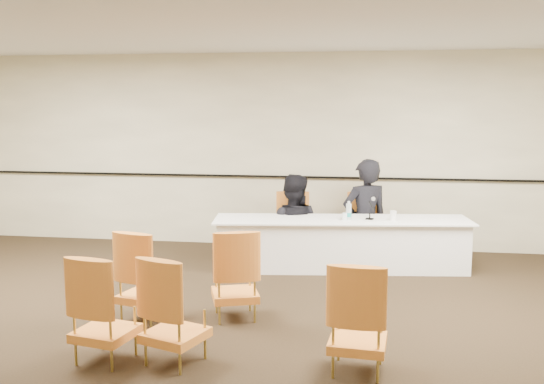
{
  "coord_description": "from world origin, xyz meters",
  "views": [
    {
      "loc": [
        1.33,
        -5.31,
        2.19
      ],
      "look_at": [
        0.12,
        2.6,
        1.05
      ],
      "focal_mm": 40.0,
      "sensor_mm": 36.0,
      "label": 1
    }
  ],
  "objects_px": {
    "panelist_main": "(365,224)",
    "microphone": "(370,209)",
    "water_bottle": "(349,211)",
    "drinking_glass": "(345,217)",
    "aud_chair_back_left": "(105,308)",
    "panelist_main_chair": "(365,227)",
    "panel_table": "(341,244)",
    "aud_chair_front_left": "(145,275)",
    "aud_chair_back_mid": "(175,309)",
    "coffee_cup": "(393,216)",
    "panelist_second": "(293,233)",
    "panelist_second_chair": "(293,226)",
    "aud_chair_front_mid": "(235,273)",
    "aud_chair_back_right": "(358,316)"
  },
  "relations": [
    {
      "from": "drinking_glass",
      "to": "aud_chair_back_left",
      "type": "xyz_separation_m",
      "value": [
        -1.94,
        -3.23,
        -0.26
      ]
    },
    {
      "from": "panel_table",
      "to": "drinking_glass",
      "type": "relative_size",
      "value": 34.23
    },
    {
      "from": "panelist_main",
      "to": "coffee_cup",
      "type": "xyz_separation_m",
      "value": [
        0.36,
        -0.6,
        0.24
      ]
    },
    {
      "from": "panelist_second",
      "to": "aud_chair_back_left",
      "type": "bearing_deg",
      "value": 78.3
    },
    {
      "from": "panelist_main",
      "to": "microphone",
      "type": "relative_size",
      "value": 6.42
    },
    {
      "from": "panelist_second_chair",
      "to": "microphone",
      "type": "distance_m",
      "value": 1.22
    },
    {
      "from": "panelist_second_chair",
      "to": "microphone",
      "type": "height_order",
      "value": "microphone"
    },
    {
      "from": "panelist_main_chair",
      "to": "aud_chair_back_mid",
      "type": "distance_m",
      "value": 4.16
    },
    {
      "from": "water_bottle",
      "to": "aud_chair_front_left",
      "type": "relative_size",
      "value": 0.27
    },
    {
      "from": "microphone",
      "to": "water_bottle",
      "type": "distance_m",
      "value": 0.28
    },
    {
      "from": "panel_table",
      "to": "water_bottle",
      "type": "xyz_separation_m",
      "value": [
        0.09,
        -0.05,
        0.47
      ]
    },
    {
      "from": "microphone",
      "to": "water_bottle",
      "type": "height_order",
      "value": "microphone"
    },
    {
      "from": "microphone",
      "to": "aud_chair_front_mid",
      "type": "height_order",
      "value": "microphone"
    },
    {
      "from": "panelist_second_chair",
      "to": "water_bottle",
      "type": "distance_m",
      "value": 1.0
    },
    {
      "from": "aud_chair_front_mid",
      "to": "aud_chair_back_mid",
      "type": "bearing_deg",
      "value": -121.62
    },
    {
      "from": "panelist_second",
      "to": "coffee_cup",
      "type": "relative_size",
      "value": 12.83
    },
    {
      "from": "aud_chair_back_left",
      "to": "panelist_main_chair",
      "type": "bearing_deg",
      "value": 71.79
    },
    {
      "from": "microphone",
      "to": "aud_chair_back_left",
      "type": "relative_size",
      "value": 0.31
    },
    {
      "from": "coffee_cup",
      "to": "aud_chair_front_mid",
      "type": "bearing_deg",
      "value": -129.23
    },
    {
      "from": "microphone",
      "to": "aud_chair_back_right",
      "type": "xyz_separation_m",
      "value": [
        -0.11,
        -3.21,
        -0.36
      ]
    },
    {
      "from": "panelist_second",
      "to": "aud_chair_back_mid",
      "type": "distance_m",
      "value": 3.76
    },
    {
      "from": "panelist_second",
      "to": "aud_chair_back_right",
      "type": "height_order",
      "value": "panelist_second"
    },
    {
      "from": "microphone",
      "to": "aud_chair_front_left",
      "type": "distance_m",
      "value": 3.26
    },
    {
      "from": "panel_table",
      "to": "microphone",
      "type": "height_order",
      "value": "microphone"
    },
    {
      "from": "panelist_main_chair",
      "to": "aud_chair_front_mid",
      "type": "height_order",
      "value": "same"
    },
    {
      "from": "panelist_main",
      "to": "panelist_main_chair",
      "type": "distance_m",
      "value": 0.04
    },
    {
      "from": "panelist_main",
      "to": "aud_chair_back_left",
      "type": "height_order",
      "value": "panelist_main"
    },
    {
      "from": "drinking_glass",
      "to": "panelist_main_chair",
      "type": "bearing_deg",
      "value": 67.49
    },
    {
      "from": "drinking_glass",
      "to": "aud_chair_back_right",
      "type": "bearing_deg",
      "value": -85.98
    },
    {
      "from": "aud_chair_front_left",
      "to": "aud_chair_back_left",
      "type": "bearing_deg",
      "value": -74.12
    },
    {
      "from": "panel_table",
      "to": "coffee_cup",
      "type": "relative_size",
      "value": 25.63
    },
    {
      "from": "aud_chair_back_right",
      "to": "water_bottle",
      "type": "bearing_deg",
      "value": 97.96
    },
    {
      "from": "panelist_second_chair",
      "to": "aud_chair_back_left",
      "type": "xyz_separation_m",
      "value": [
        -1.18,
        -3.76,
        0.0
      ]
    },
    {
      "from": "panelist_second_chair",
      "to": "panelist_main_chair",
      "type": "bearing_deg",
      "value": 0.0
    },
    {
      "from": "panelist_main_chair",
      "to": "aud_chair_back_mid",
      "type": "relative_size",
      "value": 1.0
    },
    {
      "from": "aud_chair_front_left",
      "to": "panelist_main",
      "type": "bearing_deg",
      "value": 67.35
    },
    {
      "from": "panel_table",
      "to": "aud_chair_front_mid",
      "type": "height_order",
      "value": "aud_chair_front_mid"
    },
    {
      "from": "panel_table",
      "to": "panelist_main_chair",
      "type": "height_order",
      "value": "panelist_main_chair"
    },
    {
      "from": "panelist_second",
      "to": "coffee_cup",
      "type": "height_order",
      "value": "panelist_second"
    },
    {
      "from": "water_bottle",
      "to": "aud_chair_back_left",
      "type": "relative_size",
      "value": 0.27
    },
    {
      "from": "water_bottle",
      "to": "drinking_glass",
      "type": "distance_m",
      "value": 0.1
    },
    {
      "from": "aud_chair_back_right",
      "to": "panel_table",
      "type": "bearing_deg",
      "value": 99.52
    },
    {
      "from": "panelist_second_chair",
      "to": "aud_chair_front_mid",
      "type": "bearing_deg",
      "value": -103.74
    },
    {
      "from": "panelist_main",
      "to": "aud_chair_front_left",
      "type": "xyz_separation_m",
      "value": [
        -2.22,
        -2.86,
        -0.04
      ]
    },
    {
      "from": "aud_chair_front_mid",
      "to": "aud_chair_back_right",
      "type": "relative_size",
      "value": 1.0
    },
    {
      "from": "panel_table",
      "to": "panelist_main_chair",
      "type": "relative_size",
      "value": 3.6
    },
    {
      "from": "panelist_second",
      "to": "aud_chair_back_mid",
      "type": "relative_size",
      "value": 1.8
    },
    {
      "from": "aud_chair_front_left",
      "to": "aud_chair_front_mid",
      "type": "height_order",
      "value": "same"
    },
    {
      "from": "panelist_second_chair",
      "to": "aud_chair_back_left",
      "type": "height_order",
      "value": "same"
    },
    {
      "from": "aud_chair_back_mid",
      "to": "coffee_cup",
      "type": "bearing_deg",
      "value": 78.67
    }
  ]
}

